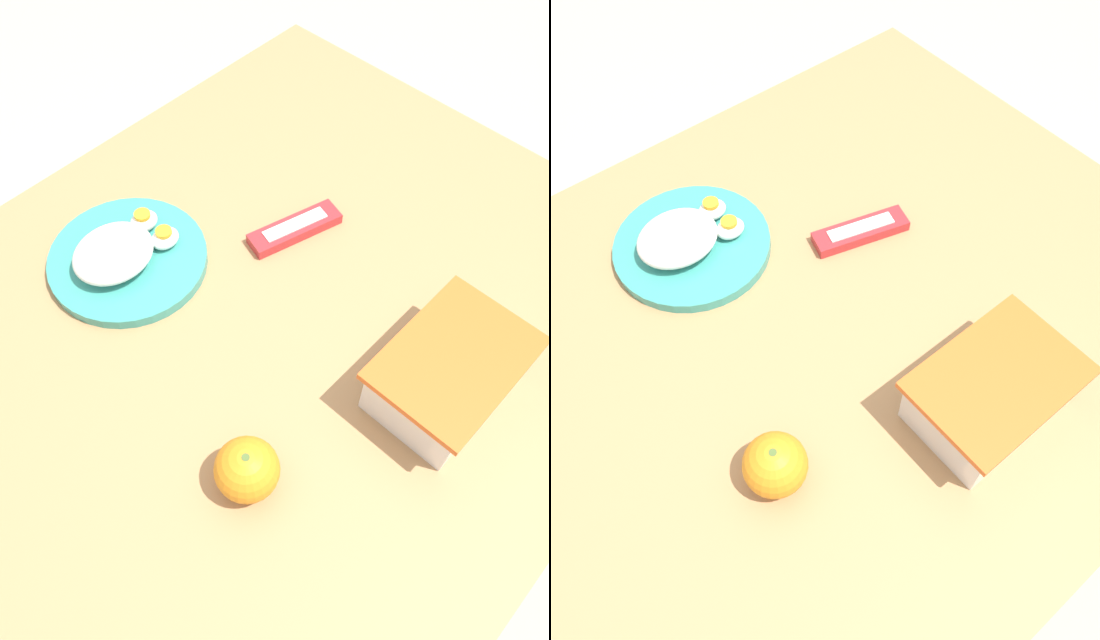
{
  "view_description": "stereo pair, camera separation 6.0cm",
  "coord_description": "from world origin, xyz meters",
  "views": [
    {
      "loc": [
        0.36,
        0.36,
        1.51
      ],
      "look_at": [
        0.02,
        0.02,
        0.77
      ],
      "focal_mm": 35.0,
      "sensor_mm": 36.0,
      "label": 1
    },
    {
      "loc": [
        0.32,
        0.4,
        1.51
      ],
      "look_at": [
        0.02,
        0.02,
        0.77
      ],
      "focal_mm": 35.0,
      "sensor_mm": 36.0,
      "label": 2
    }
  ],
  "objects": [
    {
      "name": "ground_plane",
      "position": [
        0.0,
        0.0,
        0.0
      ],
      "size": [
        10.0,
        10.0,
        0.0
      ],
      "primitive_type": "plane",
      "color": "#B2A899"
    },
    {
      "name": "table",
      "position": [
        0.0,
        0.0,
        0.63
      ],
      "size": [
        1.15,
        0.95,
        0.74
      ],
      "color": "#AD7F51",
      "rests_on": "ground_plane"
    },
    {
      "name": "food_container",
      "position": [
        -0.07,
        0.25,
        0.78
      ],
      "size": [
        0.21,
        0.15,
        0.09
      ],
      "color": "white",
      "rests_on": "table"
    },
    {
      "name": "orange_fruit",
      "position": [
        0.2,
        0.15,
        0.78
      ],
      "size": [
        0.08,
        0.08,
        0.08
      ],
      "color": "orange",
      "rests_on": "table"
    },
    {
      "name": "rice_plate",
      "position": [
        0.09,
        -0.23,
        0.77
      ],
      "size": [
        0.24,
        0.24,
        0.07
      ],
      "color": "teal",
      "rests_on": "table"
    },
    {
      "name": "candy_bar",
      "position": [
        -0.14,
        -0.08,
        0.75
      ],
      "size": [
        0.16,
        0.08,
        0.02
      ],
      "color": "#B7282D",
      "rests_on": "table"
    }
  ]
}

